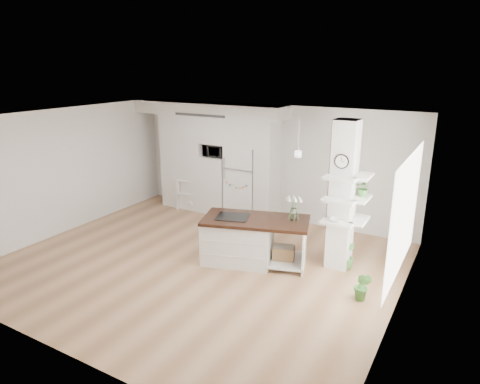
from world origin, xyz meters
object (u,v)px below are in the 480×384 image
(refrigerator, at_px, (244,182))
(kitchen_island, at_px, (244,239))
(bookshelf, at_px, (192,196))
(floor_plant_a, at_px, (363,286))

(refrigerator, relative_size, kitchen_island, 0.82)
(kitchen_island, bearing_deg, bookshelf, 125.58)
(floor_plant_a, bearing_deg, refrigerator, 144.84)
(bookshelf, height_order, floor_plant_a, bookshelf)
(bookshelf, bearing_deg, kitchen_island, -50.29)
(refrigerator, relative_size, bookshelf, 2.23)
(refrigerator, height_order, bookshelf, refrigerator)
(kitchen_island, relative_size, bookshelf, 2.71)
(refrigerator, bearing_deg, floor_plant_a, -35.16)
(refrigerator, distance_m, bookshelf, 1.53)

